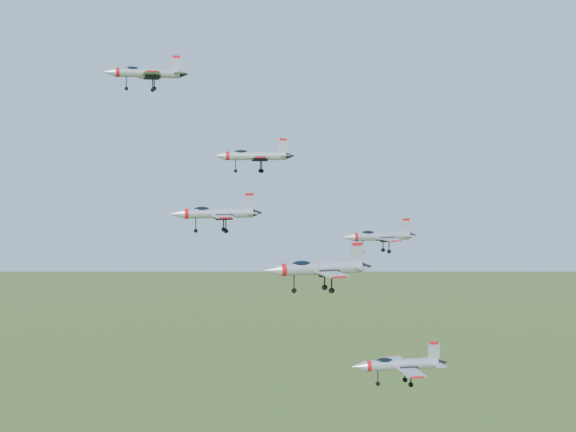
{
  "coord_description": "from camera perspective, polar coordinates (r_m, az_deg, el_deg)",
  "views": [
    {
      "loc": [
        -6.43,
        -109.17,
        136.37
      ],
      "look_at": [
        3.5,
        -2.2,
        129.14
      ],
      "focal_mm": 50.0,
      "sensor_mm": 36.0,
      "label": 1
    }
  ],
  "objects": [
    {
      "name": "jet_right_low",
      "position": [
        94.4,
        2.13,
        -3.73
      ],
      "size": [
        13.54,
        11.4,
        3.64
      ],
      "rotation": [
        0.0,
        0.0,
        0.2
      ],
      "color": "#A5AAB2"
    },
    {
      "name": "jet_lead",
      "position": [
        121.71,
        -10.13,
        9.99
      ],
      "size": [
        12.67,
        10.62,
        3.4
      ],
      "rotation": [
        0.0,
        0.0,
        0.17
      ],
      "color": "#A5AAB2"
    },
    {
      "name": "jet_right_high",
      "position": [
        94.69,
        -5.16,
        0.21
      ],
      "size": [
        11.04,
        9.2,
        2.95
      ],
      "rotation": [
        0.0,
        0.0,
        0.13
      ],
      "color": "#A5AAB2"
    },
    {
      "name": "jet_left_high",
      "position": [
        111.09,
        -2.48,
        4.31
      ],
      "size": [
        11.35,
        9.34,
        3.04
      ],
      "rotation": [
        0.0,
        0.0,
        0.04
      ],
      "color": "#A5AAB2"
    },
    {
      "name": "jet_left_low",
      "position": [
        118.11,
        6.49,
        -1.43
      ],
      "size": [
        11.82,
        9.95,
        3.18
      ],
      "rotation": [
        0.0,
        0.0,
        0.21
      ],
      "color": "#A5AAB2"
    },
    {
      "name": "jet_trail",
      "position": [
        114.03,
        7.89,
        -10.4
      ],
      "size": [
        14.01,
        11.62,
        3.74
      ],
      "rotation": [
        0.0,
        0.0,
        0.09
      ],
      "color": "#A5AAB2"
    }
  ]
}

